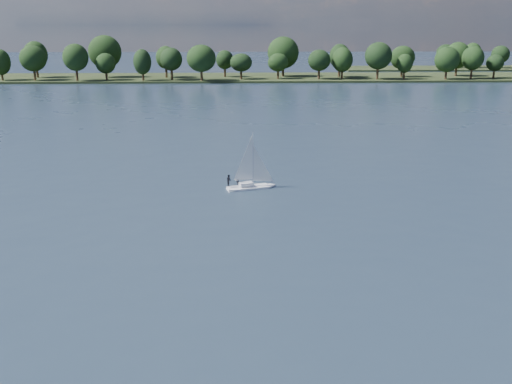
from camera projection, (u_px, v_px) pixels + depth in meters
ground at (246, 125)px, 123.24m from camera, size 700.00×700.00×0.00m
far_shore at (241, 78)px, 230.64m from camera, size 660.00×40.00×1.50m
sailboat at (248, 173)px, 74.70m from camera, size 6.23×3.33×7.90m
treeline at (232, 59)px, 225.00m from camera, size 562.62×74.07×18.41m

